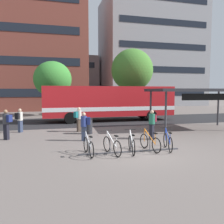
{
  "coord_description": "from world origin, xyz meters",
  "views": [
    {
      "loc": [
        -3.77,
        -9.99,
        2.76
      ],
      "look_at": [
        0.12,
        4.97,
        1.39
      ],
      "focal_mm": 37.61,
      "sensor_mm": 36.0,
      "label": 1
    }
  ],
  "objects": [
    {
      "name": "parked_bicycle_orange_3",
      "position": [
        0.65,
        -0.04,
        0.38
      ],
      "size": [
        0.52,
        1.71,
        0.99
      ],
      "rotation": [
        0.0,
        0.0,
        1.74
      ],
      "color": "black",
      "rests_on": "ground"
    },
    {
      "name": "transit_shelter",
      "position": [
        6.36,
        4.92,
        2.76
      ],
      "size": [
        6.76,
        3.93,
        2.94
      ],
      "rotation": [
        0.0,
        0.0,
        -0.06
      ],
      "color": "#38383D",
      "rests_on": "ground"
    },
    {
      "name": "trash_bin",
      "position": [
        -1.47,
        4.97,
        0.52
      ],
      "size": [
        0.55,
        0.55,
        1.03
      ],
      "color": "#232328",
      "rests_on": "ground"
    },
    {
      "name": "city_bus",
      "position": [
        1.56,
        11.16,
        1.78
      ],
      "size": [
        12.03,
        2.61,
        3.2
      ],
      "rotation": [
        0.0,
        0.0,
        -0.0
      ],
      "color": "red",
      "rests_on": "ground"
    },
    {
      "name": "parked_bicycle_blue_4",
      "position": [
        1.51,
        -0.12,
        0.38
      ],
      "size": [
        0.61,
        1.68,
        0.99
      ],
      "rotation": [
        0.0,
        0.0,
        1.32
      ],
      "color": "black",
      "rests_on": "ground"
    },
    {
      "name": "building_right_wing",
      "position": [
        15.91,
        34.88,
        10.35
      ],
      "size": [
        18.98,
        12.58,
        20.69
      ],
      "color": "gray",
      "rests_on": "ground"
    },
    {
      "name": "parked_bicycle_white_2",
      "position": [
        -0.32,
        -0.21,
        0.38
      ],
      "size": [
        0.52,
        1.7,
        0.99
      ],
      "rotation": [
        0.0,
        0.0,
        1.39
      ],
      "color": "black",
      "rests_on": "ground"
    },
    {
      "name": "commuter_teal_pack_2",
      "position": [
        -1.98,
        5.96,
        0.96
      ],
      "size": [
        0.6,
        0.52,
        1.67
      ],
      "rotation": [
        0.0,
        0.0,
        0.5
      ],
      "color": "#47382D",
      "rests_on": "ground"
    },
    {
      "name": "commuter_maroon_pack_0",
      "position": [
        1.82,
        2.35,
        0.97
      ],
      "size": [
        0.6,
        0.57,
        1.69
      ],
      "rotation": [
        0.0,
        0.0,
        3.82
      ],
      "color": "black",
      "rests_on": "ground"
    },
    {
      "name": "commuter_navy_pack_1",
      "position": [
        -2.0,
        2.87,
        0.92
      ],
      "size": [
        0.58,
        0.42,
        1.6
      ],
      "rotation": [
        0.0,
        0.0,
        2.91
      ],
      "color": "#2D3851",
      "rests_on": "ground"
    },
    {
      "name": "bike_rack",
      "position": [
        -0.34,
        -0.1,
        0.09
      ],
      "size": [
        4.74,
        0.17,
        0.7
      ],
      "rotation": [
        0.0,
        0.0,
        -0.02
      ],
      "color": "#47474C",
      "rests_on": "ground"
    },
    {
      "name": "building_centre_block",
      "position": [
        -2.47,
        43.0,
        5.04
      ],
      "size": [
        16.95,
        10.44,
        10.08
      ],
      "color": "gray",
      "rests_on": "ground"
    },
    {
      "name": "ground",
      "position": [
        0.0,
        0.0,
        0.0
      ],
      "size": [
        200.0,
        200.0,
        0.0
      ],
      "primitive_type": "plane",
      "color": "#6B605B"
    },
    {
      "name": "building_left_wing",
      "position": [
        -8.85,
        29.62,
        10.58
      ],
      "size": [
        20.73,
        12.84,
        21.16
      ],
      "color": "brown",
      "rests_on": "ground"
    },
    {
      "name": "parked_bicycle_silver_0",
      "position": [
        -2.25,
        -0.1,
        0.38
      ],
      "size": [
        0.52,
        1.72,
        0.99
      ],
      "rotation": [
        0.0,
        0.0,
        1.66
      ],
      "color": "black",
      "rests_on": "ground"
    },
    {
      "name": "parked_bicycle_white_1",
      "position": [
        -1.23,
        -0.2,
        0.38
      ],
      "size": [
        0.57,
        1.69,
        0.99
      ],
      "rotation": [
        0.0,
        0.0,
        1.79
      ],
      "color": "black",
      "rests_on": "ground"
    },
    {
      "name": "street_tree_1",
      "position": [
        -3.55,
        17.16,
        4.09
      ],
      "size": [
        4.18,
        4.18,
        6.08
      ],
      "color": "brown",
      "rests_on": "ground"
    },
    {
      "name": "commuter_black_pack_4",
      "position": [
        -5.83,
        6.65,
        0.92
      ],
      "size": [
        0.55,
        0.6,
        1.6
      ],
      "rotation": [
        0.0,
        0.0,
        0.96
      ],
      "color": "#2D3851",
      "rests_on": "ground"
    },
    {
      "name": "street_tree_0",
      "position": [
        5.53,
        16.37,
        5.24
      ],
      "size": [
        4.89,
        4.89,
        7.7
      ],
      "color": "brown",
      "rests_on": "ground"
    },
    {
      "name": "commuter_navy_pack_3",
      "position": [
        -6.25,
        4.26,
        1.0
      ],
      "size": [
        0.6,
        0.55,
        1.73
      ],
      "rotation": [
        0.0,
        0.0,
        2.53
      ],
      "color": "black",
      "rests_on": "ground"
    },
    {
      "name": "bus_lane_asphalt",
      "position": [
        0.0,
        11.16,
        0.0
      ],
      "size": [
        80.0,
        7.2,
        0.01
      ],
      "primitive_type": "cube",
      "color": "#232326",
      "rests_on": "ground"
    }
  ]
}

